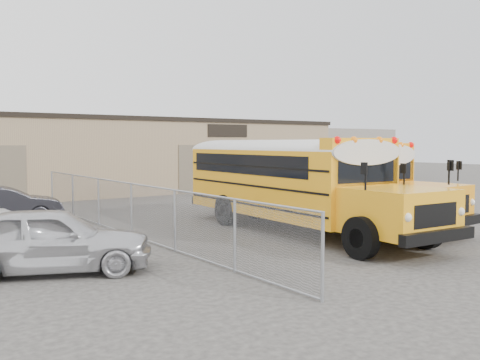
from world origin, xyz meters
TOP-DOWN VIEW (x-y plane):
  - ground at (0.00, 0.00)m, footprint 120.00×120.00m
  - warehouse at (-0.00, 19.99)m, footprint 30.20×10.20m
  - chainlink_fence at (-6.00, 3.00)m, footprint 0.07×18.07m
  - distant_building_right at (24.00, 24.00)m, footprint 10.00×8.00m
  - school_bus_left at (-0.49, 7.70)m, footprint 3.44×11.47m
  - school_bus_right at (0.88, 8.36)m, footprint 3.44×10.96m
  - tarp_bundle at (2.54, -3.17)m, footprint 1.00×1.00m
  - car_silver at (-9.64, -0.50)m, footprint 5.13×3.64m
  - car_dark at (-8.69, 8.90)m, footprint 4.47×2.26m

SIDE VIEW (x-z plane):
  - ground at x=0.00m, z-range 0.00..0.00m
  - tarp_bundle at x=2.54m, z-range 0.02..1.38m
  - car_dark at x=-8.69m, z-range 0.00..1.40m
  - car_silver at x=-9.64m, z-range 0.00..1.62m
  - chainlink_fence at x=-6.00m, z-range 0.00..1.80m
  - school_bus_right at x=0.88m, z-range 0.25..3.41m
  - school_bus_left at x=-0.49m, z-range 0.26..3.58m
  - distant_building_right at x=24.00m, z-range 0.00..4.40m
  - warehouse at x=0.00m, z-range 0.04..4.71m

